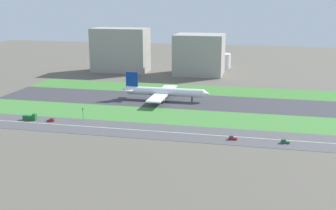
{
  "coord_description": "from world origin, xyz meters",
  "views": [
    {
      "loc": [
        49.16,
        -285.06,
        70.18
      ],
      "look_at": [
        -6.84,
        -36.5,
        6.0
      ],
      "focal_mm": 44.39,
      "sensor_mm": 36.0,
      "label": 1
    }
  ],
  "objects_px": {
    "airliner": "(163,92)",
    "hangar_building": "(199,54)",
    "truck_1": "(30,117)",
    "car_1": "(232,138)",
    "car_0": "(285,142)",
    "terminal_building": "(120,50)",
    "fuel_tank_west": "(198,61)",
    "traffic_light": "(83,113)",
    "fuel_tank_centre": "(222,61)",
    "car_3": "(51,120)"
  },
  "relations": [
    {
      "from": "car_0",
      "to": "terminal_building",
      "type": "height_order",
      "value": "terminal_building"
    },
    {
      "from": "car_3",
      "to": "traffic_light",
      "type": "xyz_separation_m",
      "value": [
        16.92,
        7.99,
        3.37
      ]
    },
    {
      "from": "fuel_tank_west",
      "to": "fuel_tank_centre",
      "type": "height_order",
      "value": "fuel_tank_centre"
    },
    {
      "from": "car_1",
      "to": "car_0",
      "type": "bearing_deg",
      "value": -180.0
    },
    {
      "from": "truck_1",
      "to": "hangar_building",
      "type": "distance_m",
      "value": 197.88
    },
    {
      "from": "terminal_building",
      "to": "fuel_tank_west",
      "type": "xyz_separation_m",
      "value": [
        72.93,
        45.0,
        -15.54
      ]
    },
    {
      "from": "car_0",
      "to": "fuel_tank_west",
      "type": "xyz_separation_m",
      "value": [
        -80.18,
        237.0,
        5.32
      ]
    },
    {
      "from": "car_0",
      "to": "truck_1",
      "type": "height_order",
      "value": "truck_1"
    },
    {
      "from": "truck_1",
      "to": "car_3",
      "type": "height_order",
      "value": "truck_1"
    },
    {
      "from": "truck_1",
      "to": "traffic_light",
      "type": "distance_m",
      "value": 31.89
    },
    {
      "from": "truck_1",
      "to": "car_1",
      "type": "bearing_deg",
      "value": -4.68
    },
    {
      "from": "car_3",
      "to": "fuel_tank_centre",
      "type": "height_order",
      "value": "fuel_tank_centre"
    },
    {
      "from": "truck_1",
      "to": "car_1",
      "type": "distance_m",
      "value": 122.46
    },
    {
      "from": "car_3",
      "to": "traffic_light",
      "type": "distance_m",
      "value": 19.02
    },
    {
      "from": "car_0",
      "to": "car_3",
      "type": "bearing_deg",
      "value": -4.25
    },
    {
      "from": "airliner",
      "to": "traffic_light",
      "type": "xyz_separation_m",
      "value": [
        -35.63,
        -60.01,
        -1.94
      ]
    },
    {
      "from": "airliner",
      "to": "fuel_tank_west",
      "type": "distance_m",
      "value": 159.01
    },
    {
      "from": "truck_1",
      "to": "fuel_tank_west",
      "type": "height_order",
      "value": "fuel_tank_west"
    },
    {
      "from": "car_3",
      "to": "fuel_tank_centre",
      "type": "relative_size",
      "value": 0.24
    },
    {
      "from": "terminal_building",
      "to": "airliner",
      "type": "bearing_deg",
      "value": -58.0
    },
    {
      "from": "terminal_building",
      "to": "fuel_tank_centre",
      "type": "xyz_separation_m",
      "value": [
        98.3,
        45.0,
        -14.13
      ]
    },
    {
      "from": "terminal_building",
      "to": "fuel_tank_west",
      "type": "distance_m",
      "value": 87.09
    },
    {
      "from": "car_0",
      "to": "fuel_tank_centre",
      "type": "xyz_separation_m",
      "value": [
        -54.81,
        237.0,
        6.73
      ]
    },
    {
      "from": "truck_1",
      "to": "fuel_tank_west",
      "type": "distance_m",
      "value": 237.04
    },
    {
      "from": "fuel_tank_west",
      "to": "truck_1",
      "type": "bearing_deg",
      "value": -106.7
    },
    {
      "from": "traffic_light",
      "to": "hangar_building",
      "type": "bearing_deg",
      "value": 75.55
    },
    {
      "from": "fuel_tank_centre",
      "to": "fuel_tank_west",
      "type": "bearing_deg",
      "value": 180.0
    },
    {
      "from": "traffic_light",
      "to": "fuel_tank_centre",
      "type": "relative_size",
      "value": 0.39
    },
    {
      "from": "car_1",
      "to": "traffic_light",
      "type": "relative_size",
      "value": 0.61
    },
    {
      "from": "traffic_light",
      "to": "fuel_tank_west",
      "type": "height_order",
      "value": "fuel_tank_west"
    },
    {
      "from": "hangar_building",
      "to": "fuel_tank_west",
      "type": "height_order",
      "value": "hangar_building"
    },
    {
      "from": "airliner",
      "to": "traffic_light",
      "type": "height_order",
      "value": "airliner"
    },
    {
      "from": "hangar_building",
      "to": "car_3",
      "type": "bearing_deg",
      "value": -108.75
    },
    {
      "from": "airliner",
      "to": "hangar_building",
      "type": "relative_size",
      "value": 1.4
    },
    {
      "from": "airliner",
      "to": "hangar_building",
      "type": "distance_m",
      "value": 115.13
    },
    {
      "from": "traffic_light",
      "to": "fuel_tank_west",
      "type": "distance_m",
      "value": 222.17
    },
    {
      "from": "car_0",
      "to": "airliner",
      "type": "bearing_deg",
      "value": -43.61
    },
    {
      "from": "hangar_building",
      "to": "fuel_tank_centre",
      "type": "bearing_deg",
      "value": 68.35
    },
    {
      "from": "terminal_building",
      "to": "car_1",
      "type": "bearing_deg",
      "value": -56.54
    },
    {
      "from": "traffic_light",
      "to": "fuel_tank_centre",
      "type": "xyz_separation_m",
      "value": [
        62.71,
        219.01,
        3.36
      ]
    },
    {
      "from": "traffic_light",
      "to": "terminal_building",
      "type": "height_order",
      "value": "terminal_building"
    },
    {
      "from": "truck_1",
      "to": "traffic_light",
      "type": "bearing_deg",
      "value": 14.57
    },
    {
      "from": "airliner",
      "to": "car_0",
      "type": "height_order",
      "value": "airliner"
    },
    {
      "from": "car_0",
      "to": "fuel_tank_centre",
      "type": "bearing_deg",
      "value": -76.98
    },
    {
      "from": "truck_1",
      "to": "fuel_tank_centre",
      "type": "xyz_separation_m",
      "value": [
        93.47,
        227.0,
        5.98
      ]
    },
    {
      "from": "car_0",
      "to": "fuel_tank_west",
      "type": "height_order",
      "value": "fuel_tank_west"
    },
    {
      "from": "car_1",
      "to": "traffic_light",
      "type": "height_order",
      "value": "traffic_light"
    },
    {
      "from": "truck_1",
      "to": "fuel_tank_west",
      "type": "relative_size",
      "value": 0.51
    },
    {
      "from": "car_1",
      "to": "terminal_building",
      "type": "height_order",
      "value": "terminal_building"
    },
    {
      "from": "terminal_building",
      "to": "car_0",
      "type": "bearing_deg",
      "value": -51.43
    }
  ]
}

